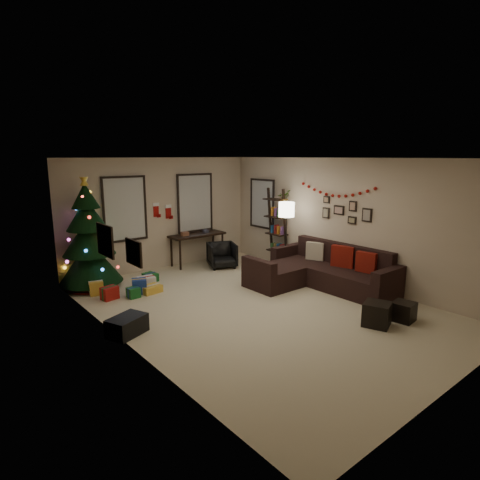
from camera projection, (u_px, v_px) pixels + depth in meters
name	position (u px, v px, depth m)	size (l,w,h in m)	color
floor	(256.00, 306.00, 7.50)	(7.00, 7.00, 0.00)	beige
ceiling	(258.00, 158.00, 6.94)	(7.00, 7.00, 0.00)	white
wall_back	(162.00, 214.00, 9.87)	(5.00, 5.00, 0.00)	#C7B297
wall_front	(463.00, 281.00, 4.57)	(5.00, 5.00, 0.00)	#C7B297
wall_left	(124.00, 257.00, 5.67)	(7.00, 7.00, 0.00)	#C7B297
wall_right	(343.00, 221.00, 8.77)	(7.00, 7.00, 0.00)	#C7B297
window_back_left	(125.00, 209.00, 9.21)	(1.05, 0.06, 1.50)	#728CB2
window_back_right	(195.00, 203.00, 10.39)	(1.05, 0.06, 1.50)	#728CB2
window_right_wall	(263.00, 204.00, 10.65)	(0.06, 0.90, 1.30)	#728CB2
christmas_tree	(89.00, 241.00, 8.41)	(1.29, 1.29, 2.40)	black
presents	(133.00, 286.00, 8.28)	(1.50, 1.01, 0.30)	gold
sofa	(319.00, 273.00, 8.62)	(1.95, 2.83, 0.88)	black
pillow_red_a	(366.00, 262.00, 8.11)	(0.11, 0.41, 0.41)	maroon
pillow_red_b	(343.00, 257.00, 8.55)	(0.13, 0.48, 0.48)	maroon
pillow_cream	(315.00, 251.00, 9.12)	(0.11, 0.40, 0.40)	beige
ottoman_near	(377.00, 314.00, 6.62)	(0.41, 0.41, 0.39)	black
ottoman_far	(403.00, 312.00, 6.82)	(0.34, 0.34, 0.33)	black
desk	(197.00, 237.00, 10.31)	(1.46, 0.52, 0.79)	black
desk_chair	(222.00, 255.00, 10.08)	(0.61, 0.57, 0.63)	black
bookshelf	(277.00, 229.00, 10.11)	(0.30, 0.57, 1.96)	black
potted_plant	(284.00, 195.00, 9.77)	(0.43, 0.37, 0.47)	#4C4C4C
floor_lamp	(286.00, 214.00, 9.30)	(0.36, 0.36, 1.70)	black
art_map	(105.00, 240.00, 6.21)	(0.04, 0.60, 0.50)	black
art_abstract	(134.00, 253.00, 5.45)	(0.04, 0.45, 0.35)	black
gallery	(346.00, 211.00, 8.66)	(0.03, 1.25, 0.54)	black
garland	(336.00, 191.00, 8.75)	(0.08, 1.90, 0.30)	#A5140C
stocking_left	(156.00, 210.00, 9.76)	(0.20, 0.05, 0.36)	#990F0C
stocking_right	(169.00, 211.00, 9.97)	(0.20, 0.05, 0.36)	#990F0C
storage_bin	(127.00, 326.00, 6.29)	(0.59, 0.39, 0.29)	black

